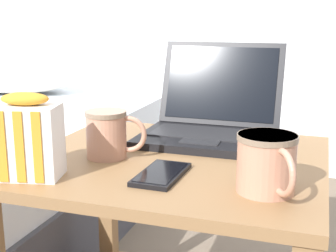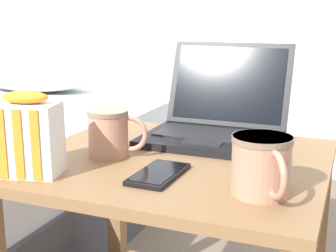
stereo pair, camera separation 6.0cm
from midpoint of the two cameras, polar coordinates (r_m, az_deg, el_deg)
name	(u,v)px [view 2 (the right image)]	position (r m, az deg, el deg)	size (l,w,h in m)	color
bedside_table	(175,240)	(1.09, 2.50, -13.72)	(0.64, 0.57, 0.55)	olive
laptop	(217,120)	(1.17, 7.50, 0.71)	(0.32, 0.31, 0.23)	black
mug_front_left	(262,163)	(0.82, 13.49, -4.40)	(0.11, 0.14, 0.10)	tan
mug_front_right	(110,131)	(1.02, -5.44, -0.62)	(0.13, 0.09, 0.10)	tan
snack_bag	(28,136)	(0.92, -14.97, -1.24)	(0.14, 0.10, 0.16)	white
cell_phone	(159,174)	(0.90, 0.77, -5.88)	(0.08, 0.15, 0.01)	black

